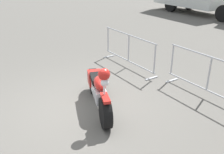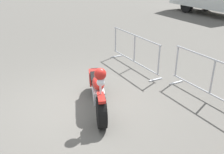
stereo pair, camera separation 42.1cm
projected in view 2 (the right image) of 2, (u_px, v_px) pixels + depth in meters
The scene contains 4 objects.
ground_plane at pixel (80, 106), 5.82m from camera, with size 120.00×120.00×0.00m, color #54514C.
motorcycle at pixel (98, 89), 5.62m from camera, with size 2.00×1.20×1.24m.
crowd_barrier_near at pixel (134, 51), 7.85m from camera, with size 2.50×0.76×1.07m.
crowd_barrier_far at pixel (212, 80), 5.84m from camera, with size 2.50×0.76×1.07m.
Camera 2 is at (4.48, -2.40, 3.01)m, focal length 40.00 mm.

